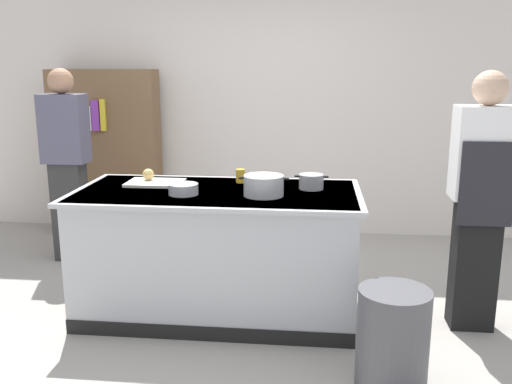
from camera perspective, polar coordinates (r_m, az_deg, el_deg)
ground_plane at (r=4.16m, az=-3.80°, el=-12.03°), size 10.00×10.00×0.00m
back_wall at (r=5.85m, az=-0.46°, el=10.50°), size 6.40×0.12×3.00m
counter_island at (r=3.98m, az=-3.91°, el=-5.96°), size 1.98×0.98×0.90m
cutting_board at (r=4.12m, az=-10.26°, el=0.93°), size 0.40×0.28×0.02m
onion at (r=4.18m, az=-10.95°, el=1.78°), size 0.08×0.08×0.08m
stock_pot at (r=3.70m, az=0.79°, el=0.67°), size 0.33×0.27×0.14m
sauce_pan at (r=3.92m, az=5.67°, el=1.07°), size 0.24×0.17×0.10m
mixing_bowl at (r=3.77m, az=-7.43°, el=0.29°), size 0.20×0.20×0.07m
juice_cup at (r=4.11m, az=-1.60°, el=1.66°), size 0.07×0.07×0.10m
trash_bin at (r=3.27m, az=13.79°, el=-14.30°), size 0.40×0.40×0.56m
person_chef at (r=3.91m, az=21.96°, el=-0.43°), size 0.38×0.25×1.72m
person_guest at (r=5.24m, az=-18.78°, el=3.01°), size 0.38×0.24×1.72m
bookshelf at (r=5.98m, az=-15.05°, el=3.87°), size 1.10×0.31×1.70m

